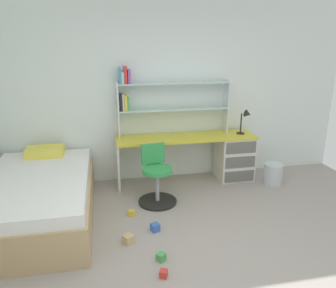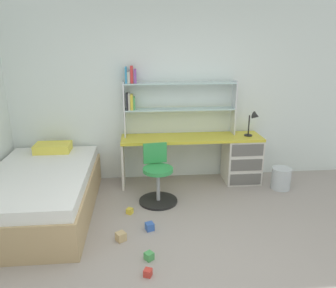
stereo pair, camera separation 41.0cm
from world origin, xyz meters
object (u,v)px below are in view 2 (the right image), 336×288
object	(u,v)px
bed_platform	(41,193)
toy_block_yellow_1	(130,211)
bookshelf_hutch	(166,97)
desk_lamp	(254,120)
waste_bin	(281,178)
swivel_chair	(158,180)
desk	(228,156)
toy_block_blue_4	(150,226)
toy_block_natural_2	(121,237)
toy_block_red_0	(148,273)
toy_block_green_3	(149,256)

from	to	relation	value
bed_platform	toy_block_yellow_1	world-z (taller)	bed_platform
bookshelf_hutch	desk_lamp	xyz separation A→B (m)	(1.29, -0.20, -0.32)
waste_bin	swivel_chair	bearing A→B (deg)	-172.77
desk	toy_block_blue_4	xyz separation A→B (m)	(-1.26, -1.30, -0.37)
bookshelf_hutch	toy_block_natural_2	xyz separation A→B (m)	(-0.64, -1.62, -1.26)
toy_block_red_0	toy_block_natural_2	world-z (taller)	toy_block_natural_2
bed_platform	toy_block_natural_2	size ratio (longest dim) A/B	21.81
toy_block_green_3	toy_block_blue_4	world-z (taller)	toy_block_blue_4
toy_block_yellow_1	toy_block_green_3	xyz separation A→B (m)	(0.21, -0.94, 0.00)
bed_platform	waste_bin	distance (m)	3.35
bookshelf_hutch	waste_bin	xyz separation A→B (m)	(1.66, -0.49, -1.15)
bed_platform	toy_block_natural_2	world-z (taller)	bed_platform
desk_lamp	toy_block_natural_2	bearing A→B (deg)	-143.58
bed_platform	toy_block_blue_4	world-z (taller)	bed_platform
toy_block_yellow_1	toy_block_red_0	bearing A→B (deg)	-80.88
swivel_chair	toy_block_red_0	xyz separation A→B (m)	(-0.19, -1.50, -0.27)
toy_block_green_3	desk	bearing A→B (deg)	55.11
bookshelf_hutch	toy_block_natural_2	distance (m)	2.15
swivel_chair	toy_block_red_0	bearing A→B (deg)	-97.11
desk_lamp	waste_bin	size ratio (longest dim) A/B	1.20
toy_block_red_0	toy_block_green_3	xyz separation A→B (m)	(0.02, 0.24, 0.00)
desk_lamp	toy_block_blue_4	size ratio (longest dim) A/B	4.30
swivel_chair	bed_platform	bearing A→B (deg)	-172.66
toy_block_yellow_1	toy_block_blue_4	bearing A→B (deg)	-59.44
bed_platform	toy_block_blue_4	size ratio (longest dim) A/B	23.40
bookshelf_hutch	toy_block_natural_2	bearing A→B (deg)	-111.50
desk_lamp	swivel_chair	bearing A→B (deg)	-160.31
bookshelf_hutch	waste_bin	size ratio (longest dim) A/B	5.23
waste_bin	toy_block_natural_2	world-z (taller)	waste_bin
swivel_chair	toy_block_green_3	bearing A→B (deg)	-97.55
bed_platform	toy_block_yellow_1	distance (m)	1.14
toy_block_red_0	toy_block_yellow_1	xyz separation A→B (m)	(-0.19, 1.18, 0.00)
desk_lamp	toy_block_blue_4	world-z (taller)	desk_lamp
bed_platform	swivel_chair	bearing A→B (deg)	7.34
desk	waste_bin	world-z (taller)	desk
bookshelf_hutch	desk_lamp	world-z (taller)	bookshelf_hutch
desk	toy_block_yellow_1	size ratio (longest dim) A/B	29.26
desk	toy_block_yellow_1	world-z (taller)	desk
bed_platform	toy_block_red_0	xyz separation A→B (m)	(1.29, -1.31, -0.25)
swivel_chair	waste_bin	distance (m)	1.86
bed_platform	toy_block_blue_4	xyz separation A→B (m)	(1.34, -0.53, -0.24)
bookshelf_hutch	bed_platform	distance (m)	2.15
desk	bookshelf_hutch	world-z (taller)	bookshelf_hutch
swivel_chair	toy_block_natural_2	xyz separation A→B (m)	(-0.46, -0.90, -0.26)
desk_lamp	bed_platform	bearing A→B (deg)	-166.35
toy_block_blue_4	toy_block_yellow_1	bearing A→B (deg)	120.56
toy_block_natural_2	swivel_chair	bearing A→B (deg)	62.79
bookshelf_hutch	toy_block_red_0	world-z (taller)	bookshelf_hutch
toy_block_red_0	toy_block_yellow_1	world-z (taller)	toy_block_yellow_1
toy_block_natural_2	toy_block_green_3	xyz separation A→B (m)	(0.30, -0.36, -0.01)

